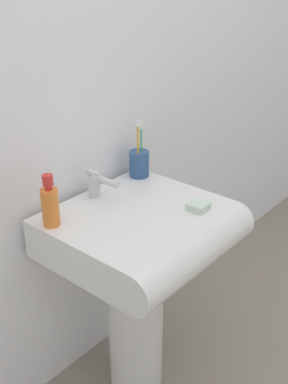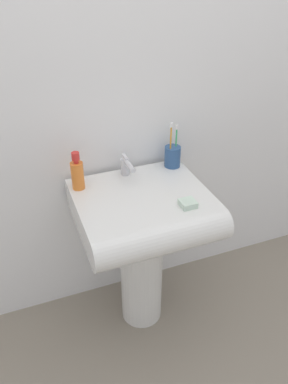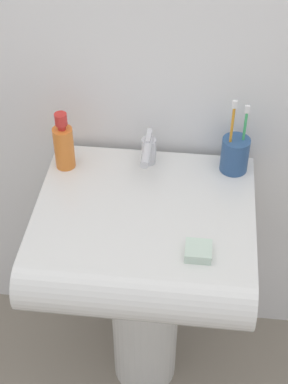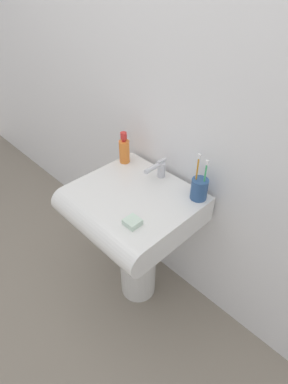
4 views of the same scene
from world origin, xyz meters
name	(u,v)px [view 2 (image 2 of 4)]	position (x,y,z in m)	size (l,w,h in m)	color
ground_plane	(142,312)	(0.00, 0.00, 0.00)	(6.00, 6.00, 0.00)	gray
wall_back	(117,60)	(0.00, 0.27, 1.20)	(5.00, 0.05, 2.40)	white
sink_pedestal	(141,270)	(0.00, 0.00, 0.30)	(0.20, 0.20, 0.60)	white
sink_basin	(145,213)	(0.00, -0.05, 0.67)	(0.54, 0.51, 0.13)	white
faucet	(126,166)	(-0.01, 0.16, 0.78)	(0.04, 0.14, 0.09)	silver
toothbrush_cup	(173,156)	(0.22, 0.17, 0.78)	(0.07, 0.07, 0.22)	#2D5184
soap_bottle	(77,174)	(-0.23, 0.13, 0.80)	(0.05, 0.05, 0.16)	orange
bar_soap	(188,203)	(0.14, -0.15, 0.74)	(0.06, 0.06, 0.02)	silver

